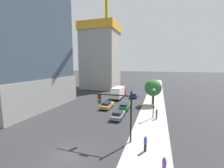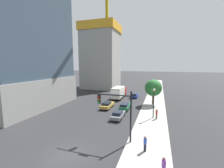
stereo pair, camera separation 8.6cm
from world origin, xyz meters
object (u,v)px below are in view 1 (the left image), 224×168
at_px(car_blue, 134,95).
at_px(pedestrian_blue_shirt, 145,143).
at_px(pedestrian_purple_shirt, 164,166).
at_px(pedestrian_red_shirt, 157,114).
at_px(street_lamp, 154,99).
at_px(construction_building, 101,53).
at_px(car_green, 125,106).
at_px(car_gold, 107,105).
at_px(traffic_light_pole, 116,106).
at_px(street_tree, 153,88).
at_px(car_gray, 118,115).
at_px(box_truck, 119,92).

relative_size(car_blue, pedestrian_blue_shirt, 2.40).
distance_m(pedestrian_purple_shirt, pedestrian_red_shirt, 13.31).
relative_size(street_lamp, pedestrian_purple_shirt, 3.08).
distance_m(construction_building, car_green, 33.00).
bearing_deg(car_green, pedestrian_purple_shirt, -67.28).
bearing_deg(car_gold, pedestrian_purple_shirt, -56.91).
height_order(traffic_light_pole, car_green, traffic_light_pole).
distance_m(car_blue, pedestrian_purple_shirt, 30.14).
relative_size(car_blue, pedestrian_purple_shirt, 2.43).
bearing_deg(pedestrian_red_shirt, street_tree, 96.31).
bearing_deg(street_lamp, construction_building, 126.37).
height_order(construction_building, car_gold, construction_building).
xyz_separation_m(street_tree, pedestrian_red_shirt, (1.03, -9.32, -3.04)).
bearing_deg(pedestrian_purple_shirt, street_lamp, 95.88).
relative_size(car_blue, pedestrian_red_shirt, 2.35).
xyz_separation_m(traffic_light_pole, pedestrian_purple_shirt, (5.44, -4.46, -3.40)).
bearing_deg(car_blue, car_green, -90.00).
relative_size(street_tree, car_green, 1.30).
bearing_deg(pedestrian_purple_shirt, car_gray, 121.37).
bearing_deg(street_lamp, pedestrian_red_shirt, -28.29).
bearing_deg(construction_building, box_truck, -53.54).
height_order(traffic_light_pole, pedestrian_red_shirt, traffic_light_pole).
relative_size(construction_building, box_truck, 4.11).
xyz_separation_m(street_lamp, car_gray, (-5.85, -1.70, -2.93)).
xyz_separation_m(car_gold, car_green, (3.93, 0.17, 0.05)).
relative_size(construction_building, car_gray, 7.88).
distance_m(traffic_light_pole, box_truck, 23.33).
height_order(car_green, pedestrian_purple_shirt, pedestrian_purple_shirt).
xyz_separation_m(traffic_light_pole, car_gold, (-5.74, 12.69, -3.72)).
xyz_separation_m(traffic_light_pole, car_blue, (-1.81, 24.79, -3.71)).
relative_size(street_tree, car_blue, 1.43).
bearing_deg(pedestrian_blue_shirt, car_green, 110.97).
height_order(car_blue, pedestrian_purple_shirt, pedestrian_purple_shirt).
relative_size(street_tree, car_gold, 1.26).
bearing_deg(pedestrian_purple_shirt, car_blue, 103.92).
distance_m(car_gray, box_truck, 15.58).
distance_m(car_green, box_truck, 10.43).
bearing_deg(car_green, box_truck, 112.24).
distance_m(car_blue, box_truck, 4.70).
relative_size(car_gold, car_blue, 1.14).
bearing_deg(pedestrian_red_shirt, pedestrian_purple_shirt, -86.43).
xyz_separation_m(construction_building, car_gray, (15.87, -31.20, -13.21)).
bearing_deg(pedestrian_red_shirt, car_gold, 159.49).
xyz_separation_m(traffic_light_pole, car_gray, (-1.81, 7.43, -3.73)).
relative_size(street_lamp, car_green, 1.15).
height_order(car_gray, box_truck, box_truck).
relative_size(construction_building, car_gold, 7.05).
relative_size(car_gold, pedestrian_red_shirt, 2.67).
xyz_separation_m(street_lamp, car_green, (-5.85, 3.73, -2.86)).
bearing_deg(car_gray, box_truck, 104.64).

